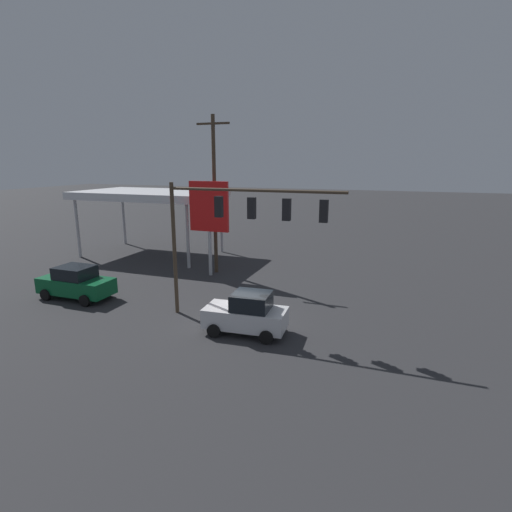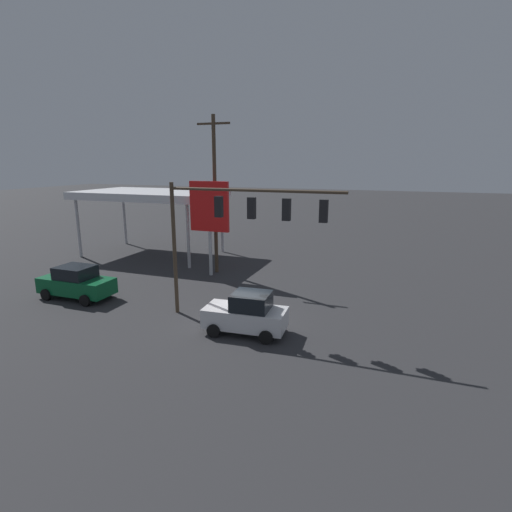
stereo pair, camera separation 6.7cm
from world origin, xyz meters
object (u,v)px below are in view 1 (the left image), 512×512
Objects in this scene: traffic_signal_assembly at (238,218)px; price_sign at (209,210)px; sedan_waiting at (76,283)px; utility_pole at (215,192)px; hatchback_crossing at (247,314)px.

traffic_signal_assembly is 1.34× the size of price_sign.
sedan_waiting is (10.21, 0.09, -4.26)m from traffic_signal_assembly.
utility_pole is 2.79× the size of hatchback_crossing.
utility_pole reaches higher than sedan_waiting.
traffic_signal_assembly is 4.53m from hatchback_crossing.
sedan_waiting is (11.14, -1.12, 0.00)m from hatchback_crossing.
hatchback_crossing is at bearing 123.17° from utility_pole.
hatchback_crossing is 11.19m from sedan_waiting.
utility_pole reaches higher than traffic_signal_assembly.
traffic_signal_assembly is at bearing -179.25° from sedan_waiting.
price_sign reaches higher than sedan_waiting.
utility_pole is at bearing -122.73° from sedan_waiting.
hatchback_crossing is (-0.92, 1.21, -4.26)m from traffic_signal_assembly.
traffic_signal_assembly is 0.80× the size of utility_pole.
price_sign is 1.48× the size of sedan_waiting.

